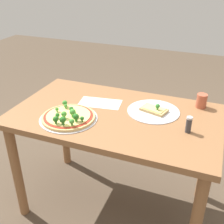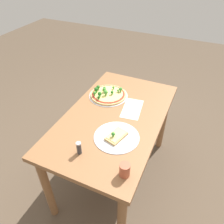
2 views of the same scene
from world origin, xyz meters
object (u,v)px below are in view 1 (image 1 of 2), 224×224
dining_table (115,129)px  condiment_shaker (189,125)px  pizza_tray_slice (154,110)px  drinking_cup (202,101)px  pizza_tray_whole (68,117)px

dining_table → condiment_shaker: (-0.43, 0.05, 0.15)m
pizza_tray_slice → drinking_cup: (-0.26, -0.16, 0.04)m
pizza_tray_slice → drinking_cup: 0.30m
dining_table → drinking_cup: (-0.46, -0.27, 0.15)m
pizza_tray_whole → pizza_tray_slice: size_ratio=1.06×
pizza_tray_whole → drinking_cup: 0.81m
dining_table → condiment_shaker: condiment_shaker is taller
drinking_cup → condiment_shaker: bearing=84.0°
pizza_tray_whole → dining_table: bearing=-144.2°
pizza_tray_whole → condiment_shaker: condiment_shaker is taller
drinking_cup → dining_table: bearing=30.1°
dining_table → drinking_cup: drinking_cup is taller
pizza_tray_whole → condiment_shaker: size_ratio=3.66×
pizza_tray_whole → pizza_tray_slice: pizza_tray_whole is taller
drinking_cup → condiment_shaker: size_ratio=0.96×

